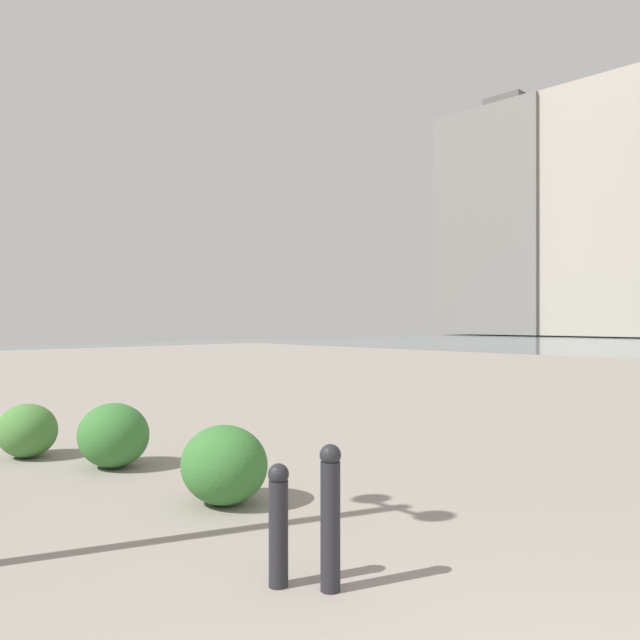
{
  "coord_description": "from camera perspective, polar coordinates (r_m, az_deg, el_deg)",
  "views": [
    {
      "loc": [
        -0.2,
        1.78,
        1.62
      ],
      "look_at": [
        8.49,
        -6.48,
        1.63
      ],
      "focal_mm": 35.25,
      "sensor_mm": 36.0,
      "label": 1
    }
  ],
  "objects": [
    {
      "name": "shrub_low",
      "position": [
        7.4,
        -18.24,
        -9.91
      ],
      "size": [
        0.83,
        0.75,
        0.71
      ],
      "color": "#387533",
      "rests_on": "ground"
    },
    {
      "name": "bollard_mid",
      "position": [
        4.03,
        -3.8,
        -17.83
      ],
      "size": [
        0.13,
        0.13,
        0.75
      ],
      "color": "#232328",
      "rests_on": "ground"
    },
    {
      "name": "building_annex",
      "position": [
        76.02,
        25.87,
        8.84
      ],
      "size": [
        13.84,
        11.86,
        26.72
      ],
      "color": "#B2A899",
      "rests_on": "ground"
    },
    {
      "name": "bollard_near",
      "position": [
        3.94,
        0.95,
        -17.24
      ],
      "size": [
        0.13,
        0.13,
        0.88
      ],
      "color": "#232328",
      "rests_on": "ground"
    },
    {
      "name": "shrub_wide",
      "position": [
        8.3,
        -25.04,
        -9.08
      ],
      "size": [
        0.75,
        0.67,
        0.63
      ],
      "color": "#477F38",
      "rests_on": "ground"
    },
    {
      "name": "building_highrise",
      "position": [
        81.85,
        16.87,
        8.29
      ],
      "size": [
        13.62,
        13.06,
        29.03
      ],
      "color": "gray",
      "rests_on": "ground"
    },
    {
      "name": "shrub_round",
      "position": [
        5.75,
        -8.7,
        -12.86
      ],
      "size": [
        0.82,
        0.74,
        0.69
      ],
      "color": "#387533",
      "rests_on": "ground"
    }
  ]
}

